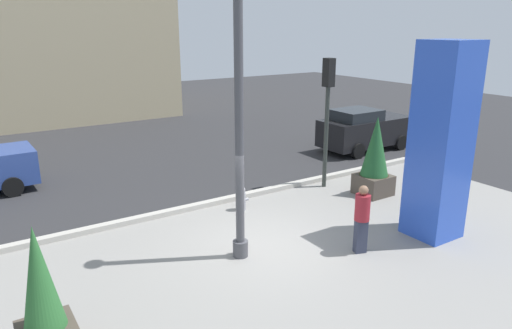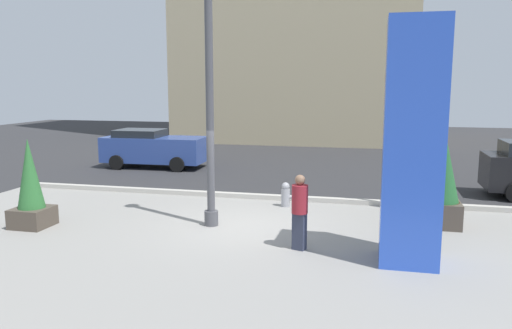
{
  "view_description": "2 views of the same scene",
  "coord_description": "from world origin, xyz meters",
  "px_view_note": "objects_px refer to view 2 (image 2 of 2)",
  "views": [
    {
      "loc": [
        -5.95,
        -8.83,
        5.28
      ],
      "look_at": [
        0.16,
        0.6,
        1.93
      ],
      "focal_mm": 33.0,
      "sensor_mm": 36.0,
      "label": 1
    },
    {
      "loc": [
        3.3,
        -12.23,
        3.65
      ],
      "look_at": [
        0.3,
        0.37,
        1.58
      ],
      "focal_mm": 35.14,
      "sensor_mm": 36.0,
      "label": 2
    }
  ],
  "objects_px": {
    "lamp_post": "(210,106)",
    "traffic_light_far_side": "(408,111)",
    "potted_plant_near_right": "(31,189)",
    "fire_hydrant": "(286,195)",
    "art_pillar_blue": "(413,144)",
    "pedestrian_on_sidewalk": "(300,208)",
    "car_passing_lane": "(153,148)",
    "potted_plant_curbside": "(442,181)"
  },
  "relations": [
    {
      "from": "art_pillar_blue",
      "to": "traffic_light_far_side",
      "type": "bearing_deg",
      "value": 87.98
    },
    {
      "from": "potted_plant_near_right",
      "to": "lamp_post",
      "type": "bearing_deg",
      "value": 14.89
    },
    {
      "from": "potted_plant_near_right",
      "to": "art_pillar_blue",
      "type": "bearing_deg",
      "value": -2.94
    },
    {
      "from": "traffic_light_far_side",
      "to": "lamp_post",
      "type": "bearing_deg",
      "value": -150.97
    },
    {
      "from": "fire_hydrant",
      "to": "car_passing_lane",
      "type": "xyz_separation_m",
      "value": [
        -7.0,
        5.85,
        0.5
      ]
    },
    {
      "from": "fire_hydrant",
      "to": "art_pillar_blue",
      "type": "bearing_deg",
      "value": -51.49
    },
    {
      "from": "art_pillar_blue",
      "to": "car_passing_lane",
      "type": "bearing_deg",
      "value": 135.87
    },
    {
      "from": "art_pillar_blue",
      "to": "fire_hydrant",
      "type": "bearing_deg",
      "value": 128.51
    },
    {
      "from": "traffic_light_far_side",
      "to": "car_passing_lane",
      "type": "height_order",
      "value": "traffic_light_far_side"
    },
    {
      "from": "lamp_post",
      "to": "pedestrian_on_sidewalk",
      "type": "bearing_deg",
      "value": -28.88
    },
    {
      "from": "potted_plant_near_right",
      "to": "pedestrian_on_sidewalk",
      "type": "relative_size",
      "value": 1.35
    },
    {
      "from": "lamp_post",
      "to": "fire_hydrant",
      "type": "distance_m",
      "value": 4.01
    },
    {
      "from": "potted_plant_near_right",
      "to": "traffic_light_far_side",
      "type": "distance_m",
      "value": 10.41
    },
    {
      "from": "potted_plant_near_right",
      "to": "pedestrian_on_sidewalk",
      "type": "xyz_separation_m",
      "value": [
        6.98,
        -0.21,
        -0.06
      ]
    },
    {
      "from": "fire_hydrant",
      "to": "pedestrian_on_sidewalk",
      "type": "distance_m",
      "value": 4.03
    },
    {
      "from": "potted_plant_near_right",
      "to": "fire_hydrant",
      "type": "bearing_deg",
      "value": 31.42
    },
    {
      "from": "potted_plant_near_right",
      "to": "potted_plant_curbside",
      "type": "relative_size",
      "value": 0.9
    },
    {
      "from": "potted_plant_curbside",
      "to": "car_passing_lane",
      "type": "distance_m",
      "value": 13.27
    },
    {
      "from": "potted_plant_near_right",
      "to": "potted_plant_curbside",
      "type": "bearing_deg",
      "value": 13.7
    },
    {
      "from": "potted_plant_near_right",
      "to": "car_passing_lane",
      "type": "distance_m",
      "value": 9.56
    },
    {
      "from": "traffic_light_far_side",
      "to": "pedestrian_on_sidewalk",
      "type": "height_order",
      "value": "traffic_light_far_side"
    },
    {
      "from": "potted_plant_curbside",
      "to": "pedestrian_on_sidewalk",
      "type": "relative_size",
      "value": 1.5
    },
    {
      "from": "lamp_post",
      "to": "pedestrian_on_sidewalk",
      "type": "distance_m",
      "value": 3.61
    },
    {
      "from": "pedestrian_on_sidewalk",
      "to": "potted_plant_curbside",
      "type": "bearing_deg",
      "value": 39.59
    },
    {
      "from": "potted_plant_near_right",
      "to": "traffic_light_far_side",
      "type": "bearing_deg",
      "value": 22.7
    },
    {
      "from": "potted_plant_curbside",
      "to": "art_pillar_blue",
      "type": "bearing_deg",
      "value": -108.07
    },
    {
      "from": "art_pillar_blue",
      "to": "potted_plant_near_right",
      "type": "xyz_separation_m",
      "value": [
        -9.29,
        0.48,
        -1.47
      ]
    },
    {
      "from": "potted_plant_curbside",
      "to": "traffic_light_far_side",
      "type": "xyz_separation_m",
      "value": [
        -0.82,
        1.45,
        1.69
      ]
    },
    {
      "from": "car_passing_lane",
      "to": "pedestrian_on_sidewalk",
      "type": "distance_m",
      "value": 12.58
    },
    {
      "from": "lamp_post",
      "to": "car_passing_lane",
      "type": "xyz_separation_m",
      "value": [
        -5.47,
        8.32,
        -2.26
      ]
    },
    {
      "from": "art_pillar_blue",
      "to": "pedestrian_on_sidewalk",
      "type": "distance_m",
      "value": 2.78
    },
    {
      "from": "lamp_post",
      "to": "potted_plant_near_right",
      "type": "bearing_deg",
      "value": -165.11
    },
    {
      "from": "potted_plant_curbside",
      "to": "pedestrian_on_sidewalk",
      "type": "distance_m",
      "value": 4.25
    },
    {
      "from": "car_passing_lane",
      "to": "pedestrian_on_sidewalk",
      "type": "bearing_deg",
      "value": -50.55
    },
    {
      "from": "art_pillar_blue",
      "to": "potted_plant_curbside",
      "type": "xyz_separation_m",
      "value": [
        0.97,
        2.98,
        -1.27
      ]
    },
    {
      "from": "lamp_post",
      "to": "traffic_light_far_side",
      "type": "bearing_deg",
      "value": 29.03
    },
    {
      "from": "art_pillar_blue",
      "to": "fire_hydrant",
      "type": "distance_m",
      "value": 5.69
    },
    {
      "from": "fire_hydrant",
      "to": "potted_plant_curbside",
      "type": "bearing_deg",
      "value": -15.23
    },
    {
      "from": "potted_plant_curbside",
      "to": "car_passing_lane",
      "type": "xyz_separation_m",
      "value": [
        -11.27,
        7.01,
        -0.34
      ]
    },
    {
      "from": "fire_hydrant",
      "to": "car_passing_lane",
      "type": "distance_m",
      "value": 9.13
    },
    {
      "from": "potted_plant_curbside",
      "to": "pedestrian_on_sidewalk",
      "type": "xyz_separation_m",
      "value": [
        -3.27,
        -2.71,
        -0.26
      ]
    },
    {
      "from": "pedestrian_on_sidewalk",
      "to": "car_passing_lane",
      "type": "bearing_deg",
      "value": 129.45
    }
  ]
}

